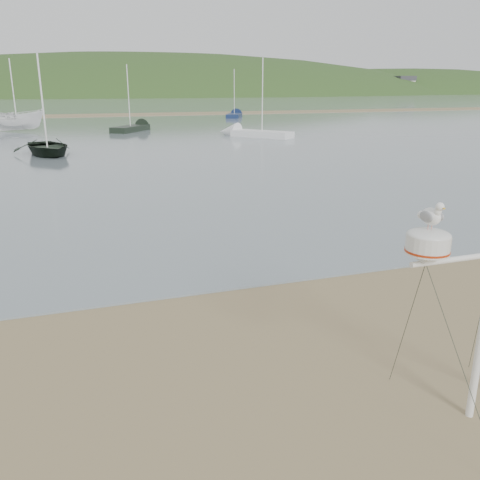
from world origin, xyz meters
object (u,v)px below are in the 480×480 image
object	(u,v)px
mast_rig	(480,340)
boat_dark	(44,115)
sailboat_blue_far	(236,115)
boat_white	(14,102)
sailboat_white_near	(244,133)
sailboat_dark_mid	(139,127)

from	to	relation	value
mast_rig	boat_dark	world-z (taller)	boat_dark
mast_rig	sailboat_blue_far	distance (m)	64.34
sailboat_blue_far	boat_white	bearing A→B (deg)	-149.90
boat_dark	sailboat_white_near	xyz separation A→B (m)	(15.17, 7.59, -2.10)
sailboat_dark_mid	mast_rig	bearing A→B (deg)	-92.70
mast_rig	sailboat_dark_mid	distance (m)	44.93
boat_dark	sailboat_white_near	bearing A→B (deg)	12.31
sailboat_white_near	sailboat_dark_mid	world-z (taller)	sailboat_white_near
boat_white	sailboat_dark_mid	bearing A→B (deg)	-81.80
sailboat_blue_far	sailboat_white_near	bearing A→B (deg)	-106.89
boat_white	sailboat_dark_mid	world-z (taller)	sailboat_dark_mid
boat_dark	sailboat_dark_mid	world-z (taller)	sailboat_dark_mid
mast_rig	boat_white	size ratio (longest dim) A/B	0.90
mast_rig	boat_white	distance (m)	47.70
sailboat_white_near	sailboat_blue_far	world-z (taller)	sailboat_white_near
boat_dark	boat_white	xyz separation A→B (m)	(-2.94, 18.34, 0.21)
mast_rig	sailboat_white_near	distance (m)	37.40
boat_white	sailboat_blue_far	size ratio (longest dim) A/B	0.78
boat_white	sailboat_blue_far	bearing A→B (deg)	-40.93
sailboat_dark_mid	sailboat_blue_far	size ratio (longest dim) A/B	0.95
sailboat_dark_mid	sailboat_blue_far	distance (m)	22.91
mast_rig	boat_dark	xyz separation A→B (m)	(-5.62, 28.56, 1.28)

